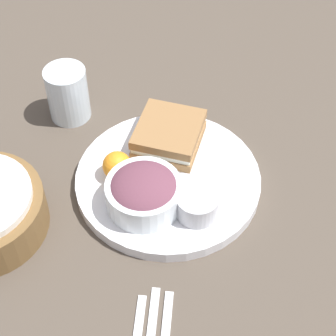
{
  "coord_description": "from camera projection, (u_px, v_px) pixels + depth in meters",
  "views": [
    {
      "loc": [
        -0.6,
        -0.01,
        0.71
      ],
      "look_at": [
        0.0,
        0.0,
        0.04
      ],
      "focal_mm": 60.0,
      "sensor_mm": 36.0,
      "label": 1
    }
  ],
  "objects": [
    {
      "name": "orange_wedge",
      "position": [
        117.0,
        165.0,
        0.9
      ],
      "size": [
        0.05,
        0.05,
        0.05
      ],
      "primitive_type": "sphere",
      "color": "orange",
      "rests_on": "plate"
    },
    {
      "name": "drink_glass",
      "position": [
        68.0,
        94.0,
        1.0
      ],
      "size": [
        0.07,
        0.07,
        0.1
      ],
      "primitive_type": "cylinder",
      "color": "silver",
      "rests_on": "ground_plane"
    },
    {
      "name": "plate",
      "position": [
        168.0,
        180.0,
        0.92
      ],
      "size": [
        0.3,
        0.3,
        0.02
      ],
      "primitive_type": "cylinder",
      "color": "silver",
      "rests_on": "ground_plane"
    },
    {
      "name": "salad_bowl",
      "position": [
        144.0,
        192.0,
        0.86
      ],
      "size": [
        0.12,
        0.12,
        0.06
      ],
      "color": "white",
      "rests_on": "plate"
    },
    {
      "name": "ground_plane",
      "position": [
        168.0,
        184.0,
        0.93
      ],
      "size": [
        4.0,
        4.0,
        0.0
      ],
      "primitive_type": "plane",
      "color": "#4C4238"
    },
    {
      "name": "dressing_cup",
      "position": [
        197.0,
        205.0,
        0.85
      ],
      "size": [
        0.07,
        0.07,
        0.04
      ],
      "primitive_type": "cylinder",
      "color": "#B7B7BC",
      "rests_on": "plate"
    },
    {
      "name": "sandwich",
      "position": [
        170.0,
        135.0,
        0.95
      ],
      "size": [
        0.14,
        0.13,
        0.04
      ],
      "color": "olive",
      "rests_on": "plate"
    }
  ]
}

